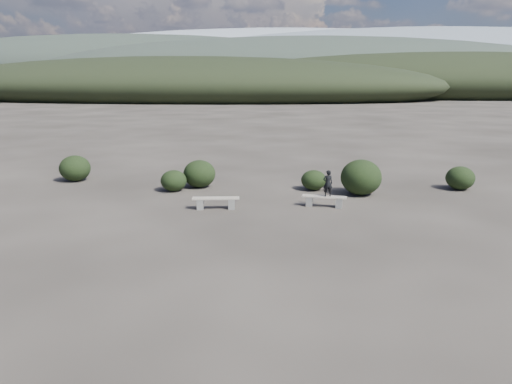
# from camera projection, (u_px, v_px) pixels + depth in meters

# --- Properties ---
(ground) EXTENTS (1200.00, 1200.00, 0.00)m
(ground) POSITION_uv_depth(u_px,v_px,m) (239.00, 258.00, 14.03)
(ground) COLOR #2A2521
(ground) RESTS_ON ground
(bench_left) EXTENTS (1.84, 0.62, 0.45)m
(bench_left) POSITION_uv_depth(u_px,v_px,m) (216.00, 202.00, 19.11)
(bench_left) COLOR slate
(bench_left) RESTS_ON ground
(bench_right) EXTENTS (1.76, 0.56, 0.43)m
(bench_right) POSITION_uv_depth(u_px,v_px,m) (324.00, 200.00, 19.43)
(bench_right) COLOR slate
(bench_right) RESTS_ON ground
(seated_person) EXTENTS (0.42, 0.33, 1.03)m
(seated_person) POSITION_uv_depth(u_px,v_px,m) (328.00, 183.00, 19.24)
(seated_person) COLOR black
(seated_person) RESTS_ON bench_right
(shrub_a) EXTENTS (1.15, 1.15, 0.94)m
(shrub_a) POSITION_uv_depth(u_px,v_px,m) (174.00, 181.00, 22.02)
(shrub_a) COLOR black
(shrub_a) RESTS_ON ground
(shrub_b) EXTENTS (1.46, 1.46, 1.25)m
(shrub_b) POSITION_uv_depth(u_px,v_px,m) (199.00, 174.00, 22.75)
(shrub_b) COLOR black
(shrub_b) RESTS_ON ground
(shrub_c) EXTENTS (1.12, 1.12, 0.90)m
(shrub_c) POSITION_uv_depth(u_px,v_px,m) (314.00, 180.00, 22.24)
(shrub_c) COLOR black
(shrub_c) RESTS_ON ground
(shrub_d) EXTENTS (1.74, 1.74, 1.52)m
(shrub_d) POSITION_uv_depth(u_px,v_px,m) (361.00, 177.00, 21.29)
(shrub_d) COLOR black
(shrub_d) RESTS_ON ground
(shrub_e) EXTENTS (1.26, 1.26, 1.05)m
(shrub_e) POSITION_uv_depth(u_px,v_px,m) (460.00, 178.00, 22.30)
(shrub_e) COLOR black
(shrub_e) RESTS_ON ground
(shrub_f) EXTENTS (1.47, 1.47, 1.25)m
(shrub_f) POSITION_uv_depth(u_px,v_px,m) (75.00, 168.00, 24.09)
(shrub_f) COLOR black
(shrub_f) RESTS_ON ground
(mountain_ridges) EXTENTS (500.00, 400.00, 56.00)m
(mountain_ridges) POSITION_uv_depth(u_px,v_px,m) (293.00, 66.00, 340.63)
(mountain_ridges) COLOR black
(mountain_ridges) RESTS_ON ground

